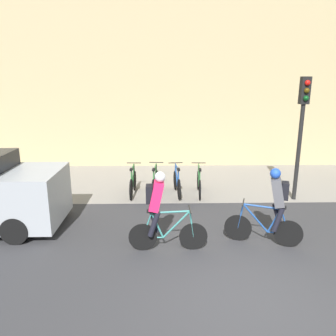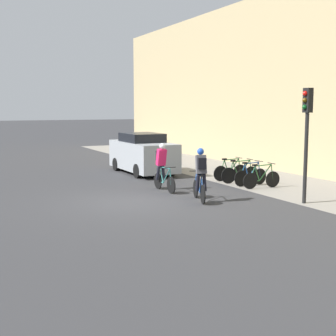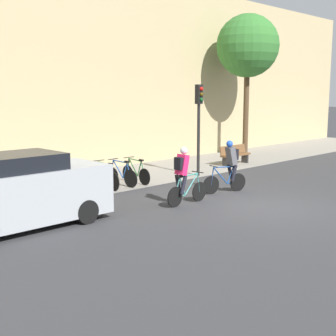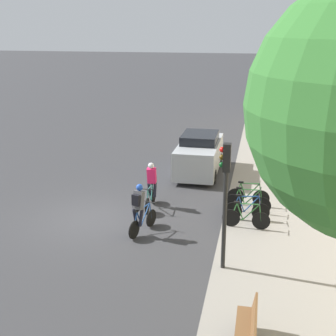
# 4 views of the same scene
# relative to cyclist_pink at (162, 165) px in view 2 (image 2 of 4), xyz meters

# --- Properties ---
(ground) EXTENTS (200.00, 200.00, 0.00)m
(ground) POSITION_rel_cyclist_pink_xyz_m (1.52, -1.74, -0.95)
(ground) COLOR #333335
(kerb_strip) EXTENTS (44.00, 4.50, 0.01)m
(kerb_strip) POSITION_rel_cyclist_pink_xyz_m (1.52, 5.01, -0.94)
(kerb_strip) COLOR gray
(kerb_strip) RESTS_ON ground
(cyclist_pink) EXTENTS (1.68, 0.46, 1.74)m
(cyclist_pink) POSITION_rel_cyclist_pink_xyz_m (0.00, 0.00, 0.00)
(cyclist_pink) COLOR black
(cyclist_pink) RESTS_ON ground
(cyclist_grey) EXTENTS (1.62, 0.64, 1.74)m
(cyclist_grey) POSITION_rel_cyclist_pink_xyz_m (2.46, 0.19, -0.00)
(cyclist_grey) COLOR black
(cyclist_grey) RESTS_ON ground
(parked_bike_0) EXTENTS (0.46, 1.60, 0.96)m
(parked_bike_0) POSITION_rel_cyclist_pink_xyz_m (-0.86, 3.57, -0.56)
(parked_bike_0) COLOR black
(parked_bike_0) RESTS_ON ground
(parked_bike_1) EXTENTS (0.46, 1.70, 0.96)m
(parked_bike_1) POSITION_rel_cyclist_pink_xyz_m (-0.16, 3.57, -0.55)
(parked_bike_1) COLOR black
(parked_bike_1) RESTS_ON ground
(parked_bike_2) EXTENTS (0.46, 1.60, 0.95)m
(parked_bike_2) POSITION_rel_cyclist_pink_xyz_m (0.54, 3.57, -0.56)
(parked_bike_2) COLOR black
(parked_bike_2) RESTS_ON ground
(parked_bike_3) EXTENTS (0.46, 1.62, 0.94)m
(parked_bike_3) POSITION_rel_cyclist_pink_xyz_m (1.24, 3.57, -0.56)
(parked_bike_3) COLOR black
(parked_bike_3) RESTS_ON ground
(traffic_light_pole) EXTENTS (0.26, 0.30, 3.63)m
(traffic_light_pole) POSITION_rel_cyclist_pink_xyz_m (4.11, 3.04, 1.57)
(traffic_light_pole) COLOR black
(traffic_light_pole) RESTS_ON ground
(parked_car) EXTENTS (4.30, 1.84, 1.85)m
(parked_car) POSITION_rel_cyclist_pink_xyz_m (-4.54, 1.18, -0.05)
(parked_car) COLOR #9EA3A8
(parked_car) RESTS_ON ground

